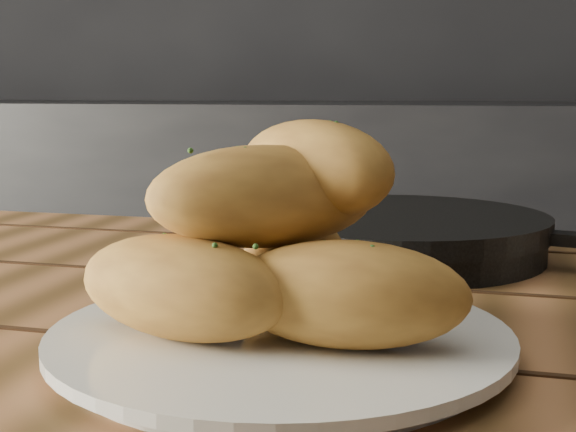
% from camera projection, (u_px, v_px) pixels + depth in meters
% --- Properties ---
extents(counter, '(2.80, 0.60, 0.90)m').
position_uv_depth(counter, '(276.00, 314.00, 1.72)').
color(counter, black).
rests_on(counter, ground).
extents(plate, '(0.30, 0.30, 0.02)m').
position_uv_depth(plate, '(280.00, 341.00, 0.53)').
color(plate, silver).
rests_on(plate, table).
extents(bread_rolls, '(0.26, 0.21, 0.14)m').
position_uv_depth(bread_rolls, '(279.00, 242.00, 0.52)').
color(bread_rolls, '#C28935').
rests_on(bread_rolls, plate).
extents(skillet, '(0.45, 0.32, 0.05)m').
position_uv_depth(skillet, '(398.00, 234.00, 0.84)').
color(skillet, black).
rests_on(skillet, table).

